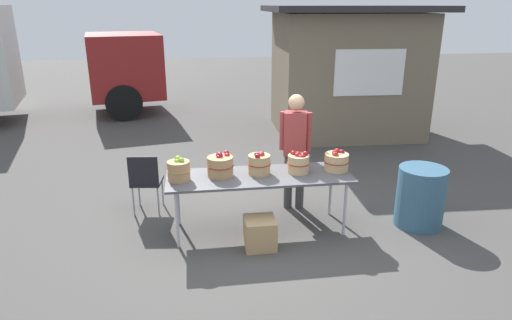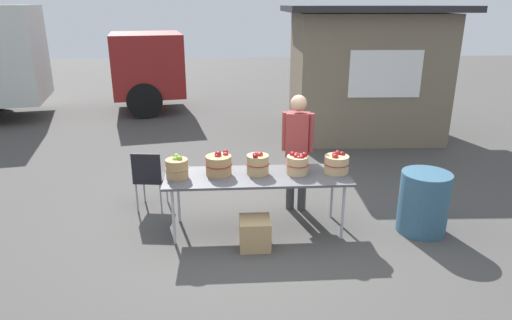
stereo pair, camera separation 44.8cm
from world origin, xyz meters
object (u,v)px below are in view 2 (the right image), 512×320
(apple_basket_green_0, at_px, (177,168))
(produce_crate, at_px, (255,233))
(apple_basket_red_1, at_px, (258,164))
(trash_barrel, at_px, (423,202))
(market_table, at_px, (258,178))
(apple_basket_red_0, at_px, (219,165))
(folding_chair, at_px, (149,175))
(vendor_adult, at_px, (297,144))
(apple_basket_red_2, at_px, (297,164))
(apple_basket_red_3, at_px, (337,164))

(apple_basket_green_0, relative_size, produce_crate, 0.79)
(apple_basket_red_1, bearing_deg, produce_crate, -97.56)
(trash_barrel, xyz_separation_m, produce_crate, (-2.16, -0.27, -0.21))
(market_table, bearing_deg, apple_basket_red_0, 172.55)
(apple_basket_red_0, distance_m, folding_chair, 1.25)
(apple_basket_red_0, distance_m, vendor_adult, 1.19)
(apple_basket_red_0, bearing_deg, market_table, -7.45)
(apple_basket_red_1, height_order, folding_chair, apple_basket_red_1)
(apple_basket_red_2, height_order, vendor_adult, vendor_adult)
(apple_basket_red_1, distance_m, apple_basket_red_3, 1.00)
(produce_crate, bearing_deg, apple_basket_red_1, 82.44)
(apple_basket_red_3, relative_size, folding_chair, 0.38)
(apple_basket_red_1, relative_size, produce_crate, 0.81)
(folding_chair, xyz_separation_m, trash_barrel, (3.56, -0.89, -0.11))
(apple_basket_red_1, relative_size, trash_barrel, 0.37)
(folding_chair, bearing_deg, apple_basket_red_1, 162.62)
(market_table, xyz_separation_m, apple_basket_red_2, (0.50, 0.03, 0.17))
(apple_basket_green_0, distance_m, apple_basket_red_2, 1.49)
(market_table, distance_m, apple_basket_red_3, 1.02)
(market_table, relative_size, vendor_adult, 1.40)
(apple_basket_red_2, xyz_separation_m, vendor_adult, (0.08, 0.55, 0.09))
(trash_barrel, bearing_deg, apple_basket_green_0, 177.22)
(market_table, distance_m, produce_crate, 0.69)
(trash_barrel, bearing_deg, produce_crate, -172.73)
(market_table, bearing_deg, apple_basket_red_2, 3.70)
(apple_basket_red_0, height_order, apple_basket_red_2, apple_basket_red_0)
(apple_basket_green_0, bearing_deg, apple_basket_red_2, 1.82)
(market_table, relative_size, apple_basket_red_2, 7.96)
(apple_basket_red_0, bearing_deg, folding_chair, 146.11)
(apple_basket_green_0, xyz_separation_m, produce_crate, (0.93, -0.42, -0.70))
(apple_basket_green_0, relative_size, folding_chair, 0.34)
(folding_chair, xyz_separation_m, produce_crate, (1.41, -1.17, -0.33))
(apple_basket_red_1, relative_size, folding_chair, 0.34)
(market_table, xyz_separation_m, vendor_adult, (0.58, 0.59, 0.26))
(apple_basket_green_0, xyz_separation_m, apple_basket_red_1, (0.99, 0.07, 0.00))
(apple_basket_green_0, bearing_deg, produce_crate, -24.60)
(apple_basket_red_2, bearing_deg, folding_chair, 160.61)
(vendor_adult, xyz_separation_m, produce_crate, (-0.64, -1.03, -0.78))
(apple_basket_green_0, height_order, produce_crate, apple_basket_green_0)
(apple_basket_red_0, height_order, trash_barrel, apple_basket_red_0)
(market_table, height_order, produce_crate, market_table)
(apple_basket_red_0, height_order, apple_basket_red_3, apple_basket_red_0)
(apple_basket_red_0, xyz_separation_m, apple_basket_red_1, (0.49, -0.01, -0.00))
(apple_basket_red_0, bearing_deg, apple_basket_green_0, -171.29)
(apple_basket_green_0, relative_size, apple_basket_red_2, 1.01)
(market_table, distance_m, apple_basket_red_0, 0.51)
(market_table, xyz_separation_m, apple_basket_green_0, (-0.99, -0.01, 0.17))
(apple_basket_red_3, bearing_deg, apple_basket_red_0, 179.32)
(apple_basket_green_0, xyz_separation_m, apple_basket_red_0, (0.51, 0.08, 0.00))
(apple_basket_red_1, xyz_separation_m, vendor_adult, (0.58, 0.53, 0.08))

